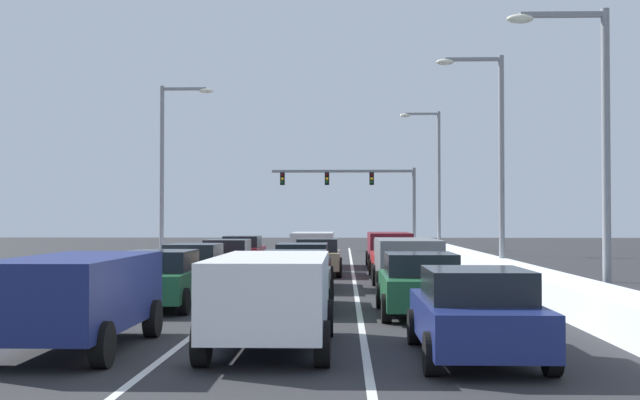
% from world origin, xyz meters
% --- Properties ---
extents(ground_plane, '(143.31, 143.31, 0.00)m').
position_xyz_m(ground_plane, '(0.00, 22.05, 0.00)').
color(ground_plane, '#28282B').
extents(lane_stripe_between_right_lane_and_center_lane, '(0.14, 60.63, 0.01)m').
position_xyz_m(lane_stripe_between_right_lane_and_center_lane, '(1.70, 27.56, 0.00)').
color(lane_stripe_between_right_lane_and_center_lane, silver).
rests_on(lane_stripe_between_right_lane_and_center_lane, ground).
extents(lane_stripe_between_center_lane_and_left_lane, '(0.14, 60.63, 0.01)m').
position_xyz_m(lane_stripe_between_center_lane_and_left_lane, '(-1.70, 27.56, 0.00)').
color(lane_stripe_between_center_lane_and_left_lane, silver).
rests_on(lane_stripe_between_center_lane_and_left_lane, ground).
extents(snow_bank_right_shoulder, '(1.36, 60.63, 0.79)m').
position_xyz_m(snow_bank_right_shoulder, '(7.00, 27.56, 0.39)').
color(snow_bank_right_shoulder, silver).
rests_on(snow_bank_right_shoulder, ground).
extents(snow_bank_left_shoulder, '(1.40, 60.63, 0.55)m').
position_xyz_m(snow_bank_left_shoulder, '(-7.00, 27.56, 0.28)').
color(snow_bank_left_shoulder, silver).
rests_on(snow_bank_left_shoulder, ground).
extents(sedan_navy_right_lane_nearest, '(2.00, 4.50, 1.51)m').
position_xyz_m(sedan_navy_right_lane_nearest, '(3.52, 6.07, 0.76)').
color(sedan_navy_right_lane_nearest, navy).
rests_on(sedan_navy_right_lane_nearest, ground).
extents(sedan_green_right_lane_second, '(2.00, 4.50, 1.51)m').
position_xyz_m(sedan_green_right_lane_second, '(3.16, 12.30, 0.76)').
color(sedan_green_right_lane_second, '#1E5633').
rests_on(sedan_green_right_lane_second, ground).
extents(suv_gray_right_lane_third, '(2.16, 4.90, 1.67)m').
position_xyz_m(suv_gray_right_lane_third, '(3.38, 19.36, 1.02)').
color(suv_gray_right_lane_third, slate).
rests_on(suv_gray_right_lane_third, ground).
extents(sedan_red_right_lane_fourth, '(2.00, 4.50, 1.51)m').
position_xyz_m(sedan_red_right_lane_fourth, '(3.34, 25.10, 0.76)').
color(sedan_red_right_lane_fourth, maroon).
rests_on(sedan_red_right_lane_fourth, ground).
extents(suv_maroon_right_lane_fifth, '(2.16, 4.90, 1.67)m').
position_xyz_m(suv_maroon_right_lane_fifth, '(3.47, 31.86, 1.02)').
color(suv_maroon_right_lane_fifth, maroon).
rests_on(suv_maroon_right_lane_fifth, ground).
extents(suv_white_center_lane_nearest, '(2.16, 4.90, 1.67)m').
position_xyz_m(suv_white_center_lane_nearest, '(0.03, 6.90, 1.02)').
color(suv_white_center_lane_nearest, silver).
rests_on(suv_white_center_lane_nearest, ground).
extents(sedan_charcoal_center_lane_second, '(2.00, 4.50, 1.51)m').
position_xyz_m(sedan_charcoal_center_lane_second, '(0.04, 13.56, 0.76)').
color(sedan_charcoal_center_lane_second, '#38383D').
rests_on(sedan_charcoal_center_lane_second, ground).
extents(sedan_black_center_lane_third, '(2.00, 4.50, 1.51)m').
position_xyz_m(sedan_black_center_lane_third, '(-0.07, 19.87, 0.76)').
color(sedan_black_center_lane_third, black).
rests_on(sedan_black_center_lane_third, ground).
extents(sedan_tan_center_lane_fourth, '(2.00, 4.50, 1.51)m').
position_xyz_m(sedan_tan_center_lane_fourth, '(0.22, 26.46, 0.76)').
color(sedan_tan_center_lane_fourth, '#937F60').
rests_on(sedan_tan_center_lane_fourth, ground).
extents(suv_silver_center_lane_fifth, '(2.16, 4.90, 1.67)m').
position_xyz_m(suv_silver_center_lane_fifth, '(-0.19, 32.20, 1.02)').
color(suv_silver_center_lane_fifth, '#B7BABF').
rests_on(suv_silver_center_lane_fifth, ground).
extents(suv_navy_left_lane_nearest, '(2.16, 4.90, 1.67)m').
position_xyz_m(suv_navy_left_lane_nearest, '(-3.41, 6.72, 1.02)').
color(suv_navy_left_lane_nearest, navy).
rests_on(suv_navy_left_lane_nearest, ground).
extents(sedan_green_left_lane_second, '(2.00, 4.50, 1.51)m').
position_xyz_m(sedan_green_left_lane_second, '(-3.45, 13.68, 0.76)').
color(sedan_green_left_lane_second, '#1E5633').
rests_on(sedan_green_left_lane_second, ground).
extents(sedan_gray_left_lane_third, '(2.00, 4.50, 1.51)m').
position_xyz_m(sedan_gray_left_lane_third, '(-3.63, 19.39, 0.76)').
color(sedan_gray_left_lane_third, slate).
rests_on(sedan_gray_left_lane_third, ground).
extents(sedan_red_left_lane_fourth, '(2.00, 4.50, 1.51)m').
position_xyz_m(sedan_red_left_lane_fourth, '(-3.31, 25.03, 0.76)').
color(sedan_red_left_lane_fourth, maroon).
rests_on(sedan_red_left_lane_fourth, ground).
extents(sedan_maroon_left_lane_fifth, '(2.00, 4.50, 1.51)m').
position_xyz_m(sedan_maroon_left_lane_fifth, '(-3.56, 31.87, 0.76)').
color(sedan_maroon_left_lane_fifth, maroon).
rests_on(sedan_maroon_left_lane_fifth, ground).
extents(traffic_light_gantry, '(10.94, 0.47, 6.20)m').
position_xyz_m(traffic_light_gantry, '(2.77, 55.11, 4.74)').
color(traffic_light_gantry, slate).
rests_on(traffic_light_gantry, ground).
extents(street_lamp_right_near, '(2.66, 0.36, 7.81)m').
position_xyz_m(street_lamp_right_near, '(7.74, 13.78, 4.70)').
color(street_lamp_right_near, gray).
rests_on(street_lamp_right_near, ground).
extents(street_lamp_right_mid, '(2.66, 0.36, 8.77)m').
position_xyz_m(street_lamp_right_mid, '(7.16, 24.80, 5.20)').
color(street_lamp_right_mid, gray).
rests_on(street_lamp_right_mid, ground).
extents(street_lamp_right_far, '(2.66, 0.36, 9.41)m').
position_xyz_m(street_lamp_right_far, '(7.23, 46.85, 5.54)').
color(street_lamp_right_far, gray).
rests_on(street_lamp_right_far, ground).
extents(street_lamp_left_mid, '(2.66, 0.36, 8.94)m').
position_xyz_m(street_lamp_left_mid, '(-7.40, 32.93, 5.29)').
color(street_lamp_left_mid, gray).
rests_on(street_lamp_left_mid, ground).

